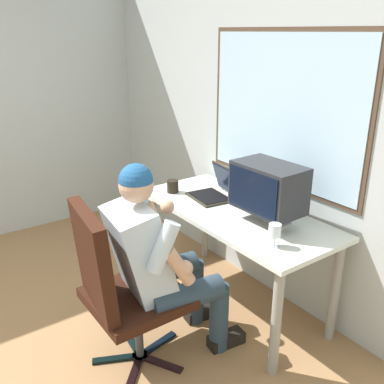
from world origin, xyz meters
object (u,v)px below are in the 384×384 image
at_px(coffee_mug, 173,186).
at_px(crt_monitor, 268,188).
at_px(person_seated, 160,259).
at_px(office_chair, 116,283).
at_px(wine_glass, 275,231).
at_px(laptop, 217,189).
at_px(desk, 234,225).

bearing_deg(coffee_mug, crt_monitor, 12.13).
distance_m(person_seated, crt_monitor, 0.80).
height_order(crt_monitor, coffee_mug, crt_monitor).
bearing_deg(office_chair, wine_glass, 61.74).
bearing_deg(laptop, desk, -12.72).
xyz_separation_m(office_chair, wine_glass, (0.43, 0.80, 0.27)).
relative_size(person_seated, laptop, 3.59).
height_order(crt_monitor, wine_glass, crt_monitor).
bearing_deg(crt_monitor, desk, -175.36).
xyz_separation_m(person_seated, crt_monitor, (0.15, 0.71, 0.33)).
height_order(person_seated, crt_monitor, person_seated).
xyz_separation_m(crt_monitor, laptop, (-0.55, 0.04, -0.18)).
xyz_separation_m(desk, crt_monitor, (0.28, 0.02, 0.35)).
bearing_deg(desk, crt_monitor, 4.64).
bearing_deg(wine_glass, desk, 162.70).
relative_size(desk, crt_monitor, 3.35).
relative_size(crt_monitor, coffee_mug, 4.68).
xyz_separation_m(desk, laptop, (-0.28, 0.06, 0.17)).
distance_m(desk, coffee_mug, 0.59).
bearing_deg(person_seated, laptop, 118.51).
distance_m(office_chair, crt_monitor, 1.08).
bearing_deg(coffee_mug, person_seated, -38.22).
bearing_deg(coffee_mug, desk, 15.77).
xyz_separation_m(wine_glass, coffee_mug, (-1.08, 0.01, -0.05)).
height_order(office_chair, person_seated, person_seated).
bearing_deg(coffee_mug, office_chair, -51.43).
distance_m(laptop, wine_glass, 0.84).
height_order(desk, coffee_mug, coffee_mug).
distance_m(crt_monitor, coffee_mug, 0.86).
bearing_deg(office_chair, crt_monitor, 79.82).
bearing_deg(desk, coffee_mug, -164.23).
distance_m(desk, office_chair, 0.97).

